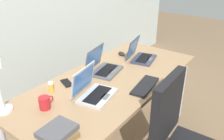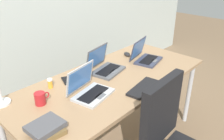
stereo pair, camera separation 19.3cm
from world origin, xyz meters
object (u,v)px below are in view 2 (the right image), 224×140
object	(u,v)px
laptop_center	(89,89)
laptop_back_right	(105,66)
laptop_by_keyboard	(145,57)
book_stack	(47,129)
pill_bottle	(50,83)
cell_phone	(67,80)
external_keyboard	(143,88)
computer_mouse	(127,54)
coffee_mug	(40,98)

from	to	relation	value
laptop_center	laptop_back_right	xyz separation A→B (m)	(0.36, 0.20, 0.00)
laptop_by_keyboard	laptop_back_right	size ratio (longest dim) A/B	0.96
laptop_back_right	laptop_by_keyboard	bearing A→B (deg)	-17.00
laptop_center	book_stack	distance (m)	0.47
laptop_center	laptop_back_right	world-z (taller)	same
pill_bottle	cell_phone	bearing A→B (deg)	-1.21
laptop_by_keyboard	external_keyboard	bearing A→B (deg)	-145.86
computer_mouse	book_stack	xyz separation A→B (m)	(-1.24, -0.42, 0.02)
laptop_by_keyboard	book_stack	world-z (taller)	laptop_by_keyboard
cell_phone	laptop_by_keyboard	bearing A→B (deg)	5.72
computer_mouse	pill_bottle	xyz separation A→B (m)	(-0.92, 0.02, 0.02)
pill_bottle	book_stack	bearing A→B (deg)	-126.00
book_stack	laptop_center	bearing A→B (deg)	16.49
external_keyboard	pill_bottle	world-z (taller)	pill_bottle
pill_bottle	book_stack	xyz separation A→B (m)	(-0.31, -0.43, -0.01)
book_stack	coffee_mug	xyz separation A→B (m)	(0.14, 0.29, 0.01)
laptop_back_right	pill_bottle	world-z (taller)	laptop_back_right
laptop_by_keyboard	computer_mouse	bearing A→B (deg)	95.17
laptop_back_right	cell_phone	bearing A→B (deg)	164.55
laptop_by_keyboard	cell_phone	size ratio (longest dim) A/B	2.40
cell_phone	pill_bottle	size ratio (longest dim) A/B	1.72
cell_phone	laptop_center	bearing A→B (deg)	-70.69
book_stack	coffee_mug	world-z (taller)	coffee_mug
laptop_center	book_stack	size ratio (longest dim) A/B	1.62
cell_phone	pill_bottle	distance (m)	0.16
computer_mouse	laptop_center	bearing A→B (deg)	-133.64
laptop_by_keyboard	book_stack	distance (m)	1.27
laptop_by_keyboard	computer_mouse	xyz separation A→B (m)	(-0.02, 0.21, -0.03)
pill_bottle	coffee_mug	distance (m)	0.22
cell_phone	pill_bottle	world-z (taller)	pill_bottle
book_stack	coffee_mug	size ratio (longest dim) A/B	1.81
laptop_by_keyboard	coffee_mug	xyz separation A→B (m)	(-1.11, 0.09, 0.00)
laptop_center	coffee_mug	bearing A→B (deg)	153.06
computer_mouse	coffee_mug	xyz separation A→B (m)	(-1.09, -0.12, 0.03)
cell_phone	external_keyboard	bearing A→B (deg)	-36.71
book_stack	coffee_mug	distance (m)	0.33
laptop_center	computer_mouse	size ratio (longest dim) A/B	3.46
laptop_back_right	cell_phone	distance (m)	0.37
laptop_back_right	pill_bottle	xyz separation A→B (m)	(-0.50, 0.10, -0.00)
laptop_center	computer_mouse	world-z (taller)	laptop_center
external_keyboard	coffee_mug	xyz separation A→B (m)	(-0.65, 0.40, 0.03)
laptop_back_right	external_keyboard	world-z (taller)	laptop_back_right
cell_phone	book_stack	size ratio (longest dim) A/B	0.66
laptop_back_right	book_stack	xyz separation A→B (m)	(-0.82, -0.33, -0.01)
computer_mouse	book_stack	size ratio (longest dim) A/B	0.47
laptop_back_right	computer_mouse	size ratio (longest dim) A/B	3.52
laptop_by_keyboard	laptop_back_right	bearing A→B (deg)	163.00
external_keyboard	cell_phone	xyz separation A→B (m)	(-0.33, 0.54, -0.01)
external_keyboard	cell_phone	bearing A→B (deg)	113.28
computer_mouse	cell_phone	xyz separation A→B (m)	(-0.77, 0.02, -0.01)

